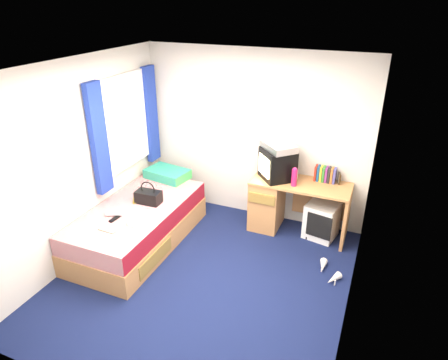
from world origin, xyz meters
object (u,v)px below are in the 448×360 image
at_px(bed, 138,225).
at_px(storage_cube, 322,220).
at_px(aerosol_can, 296,173).
at_px(handbag, 148,197).
at_px(pillow, 167,174).
at_px(crt_tv, 277,164).
at_px(magazine, 141,198).
at_px(white_heels, 328,272).
at_px(towel, 144,220).
at_px(picture_frame, 339,178).
at_px(remote_control, 114,219).
at_px(colour_swatch_fan, 107,230).
at_px(desk, 280,202).
at_px(water_bottle, 114,213).
at_px(pink_water_bottle, 294,178).
at_px(vcr, 279,146).

height_order(bed, storage_cube, bed).
height_order(aerosol_can, handbag, aerosol_can).
xyz_separation_m(pillow, crt_tv, (1.60, 0.18, 0.35)).
distance_m(magazine, white_heels, 2.55).
bearing_deg(towel, pillow, 107.63).
height_order(picture_frame, remote_control, picture_frame).
xyz_separation_m(picture_frame, colour_swatch_fan, (-2.31, -1.88, -0.27)).
height_order(desk, storage_cube, desk).
bearing_deg(water_bottle, bed, 68.62).
relative_size(storage_cube, colour_swatch_fan, 2.22).
bearing_deg(crt_tv, magazine, -102.94).
bearing_deg(remote_control, storage_cube, 36.54).
height_order(picture_frame, towel, picture_frame).
height_order(desk, crt_tv, crt_tv).
bearing_deg(water_bottle, pillow, 88.11).
xyz_separation_m(pink_water_bottle, remote_control, (-1.86, -1.33, -0.31)).
xyz_separation_m(pillow, magazine, (0.01, -0.70, -0.06)).
height_order(desk, pink_water_bottle, pink_water_bottle).
relative_size(picture_frame, remote_control, 0.88).
bearing_deg(colour_swatch_fan, desk, 47.25).
bearing_deg(crt_tv, aerosol_can, 67.04).
height_order(desk, white_heels, desk).
relative_size(handbag, colour_swatch_fan, 1.51).
relative_size(aerosol_can, white_heels, 0.39).
relative_size(storage_cube, crt_tv, 0.87).
xyz_separation_m(desk, pink_water_bottle, (0.20, -0.13, 0.46)).
distance_m(water_bottle, remote_control, 0.09).
xyz_separation_m(desk, towel, (-1.28, -1.40, 0.19)).
height_order(towel, colour_swatch_fan, towel).
bearing_deg(vcr, bed, -99.76).
xyz_separation_m(bed, towel, (0.31, -0.31, 0.32)).
height_order(remote_control, white_heels, remote_control).
xyz_separation_m(vcr, remote_control, (-1.59, -1.47, -0.66)).
distance_m(storage_cube, picture_frame, 0.62).
bearing_deg(bed, desk, 34.54).
relative_size(crt_tv, colour_swatch_fan, 2.56).
bearing_deg(pillow, picture_frame, 8.19).
bearing_deg(picture_frame, pillow, 172.92).
distance_m(vcr, handbag, 1.82).
relative_size(desk, towel, 4.13).
relative_size(pillow, vcr, 1.32).
bearing_deg(storage_cube, pillow, -164.49).
bearing_deg(desk, colour_swatch_fan, -132.75).
distance_m(storage_cube, water_bottle, 2.71).
bearing_deg(water_bottle, white_heels, 12.74).
xyz_separation_m(picture_frame, aerosol_can, (-0.55, -0.08, 0.01)).
bearing_deg(white_heels, desk, 135.78).
height_order(picture_frame, pink_water_bottle, pink_water_bottle).
distance_m(vcr, colour_swatch_fan, 2.38).
distance_m(vcr, towel, 1.96).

